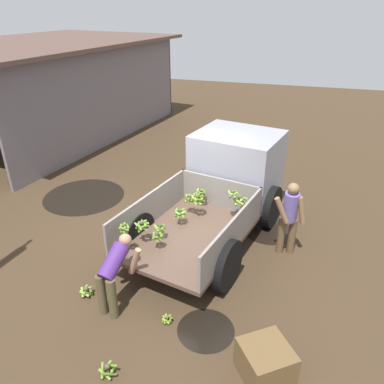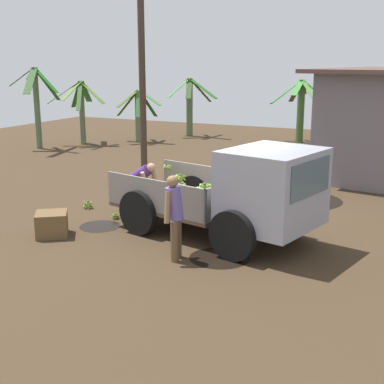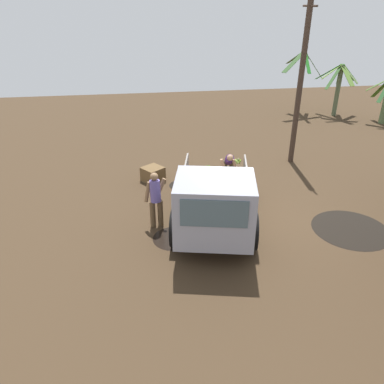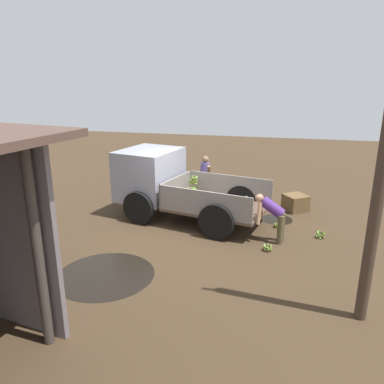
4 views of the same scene
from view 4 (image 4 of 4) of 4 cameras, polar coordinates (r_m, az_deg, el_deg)
name	(u,v)px [view 4 (image 4 of 4)]	position (r m, az deg, el deg)	size (l,w,h in m)	color
ground	(186,229)	(10.76, -0.98, -5.61)	(36.00, 36.00, 0.00)	#3F2F1E
mud_patch_0	(180,204)	(12.76, -1.83, -1.90)	(1.17, 1.17, 0.01)	black
mud_patch_1	(105,275)	(8.60, -13.07, -12.21)	(2.15, 2.15, 0.01)	black
mud_patch_2	(277,219)	(11.72, 12.82, -4.09)	(0.93, 0.93, 0.01)	black
cargo_truck	(162,181)	(11.58, -4.59, 1.70)	(4.78, 2.93, 2.03)	brown
person_foreground_visitor	(205,177)	(12.72, 1.93, 2.29)	(0.47, 0.66, 1.63)	brown
person_worker_loading	(273,214)	(9.95, 12.20, -3.29)	(0.82, 0.66, 1.25)	brown
banana_bunch_on_ground_0	(277,225)	(11.09, 12.82, -4.92)	(0.19, 0.19, 0.14)	brown
banana_bunch_on_ground_1	(268,247)	(9.60, 11.45, -8.19)	(0.26, 0.26, 0.19)	brown
banana_bunch_on_ground_2	(321,234)	(10.70, 19.01, -6.06)	(0.27, 0.27, 0.21)	brown
wooden_crate_0	(295,203)	(12.59, 15.48, -1.58)	(0.66, 0.66, 0.52)	brown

